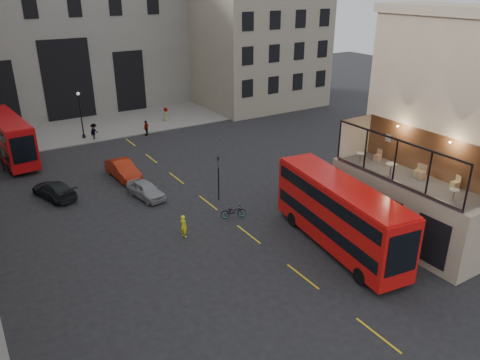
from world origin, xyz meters
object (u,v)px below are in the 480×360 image
car_a (146,190)px  bicycle (233,212)px  cafe_chair_d (378,157)px  pedestrian_d (166,115)px  street_lamp_b (81,118)px  cafe_chair_a (455,185)px  bus_near (340,212)px  traffic_light_near (218,172)px  cafe_table_far (360,156)px  car_c (54,190)px  bus_far (9,136)px  cafe_chair_c (418,173)px  pedestrian_b (94,132)px  cafe_table_mid (391,168)px  car_b (123,170)px  cafe_table_near (454,193)px  cafe_chair_b (421,174)px  pedestrian_c (146,128)px  cyclist (184,226)px

car_a → bicycle: car_a is taller
cafe_chair_d → pedestrian_d: bearing=94.4°
street_lamp_b → cafe_chair_a: bearing=-69.7°
bus_near → cafe_chair_d: 5.82m
traffic_light_near → cafe_table_far: bearing=-51.0°
car_c → bicycle: 15.18m
cafe_table_far → bus_far: bearing=125.6°
cafe_table_far → cafe_chair_c: (1.39, -3.84, -0.23)m
bicycle → pedestrian_b: 24.38m
pedestrian_d → cafe_table_far: cafe_table_far is taller
cafe_table_mid → cafe_chair_c: 1.80m
car_b → cafe_table_far: (11.79, -17.02, 4.30)m
bus_near → pedestrian_d: size_ratio=6.51×
car_b → pedestrian_d: size_ratio=2.64×
street_lamp_b → cafe_chair_c: cafe_chair_c is taller
traffic_light_near → car_c: size_ratio=0.80×
cafe_table_near → cafe_table_mid: size_ratio=0.83×
pedestrian_d → cafe_chair_d: (2.49, -32.25, 3.94)m
bicycle → cafe_table_far: 10.08m
car_c → cafe_table_mid: cafe_table_mid is taller
bus_far → cafe_chair_b: bearing=-56.5°
bicycle → cafe_table_near: bearing=-128.4°
car_b → bus_near: bearing=-71.3°
pedestrian_b → pedestrian_c: (5.60, -1.37, -0.08)m
car_a → cafe_chair_b: bearing=-62.7°
bus_near → cafe_table_far: size_ratio=16.02×
cafe_table_mid → cafe_chair_b: cafe_chair_b is taller
bus_near → cafe_table_near: cafe_table_near is taller
cafe_table_near → cafe_table_far: (-0.14, 7.35, 0.02)m
pedestrian_c → cafe_table_far: size_ratio=2.37×
car_b → cafe_chair_c: bearing=-62.1°
car_c → cafe_table_far: 24.45m
car_c → pedestrian_d: 23.24m
traffic_light_near → cafe_table_far: size_ratio=5.13×
street_lamp_b → car_c: 15.78m
cyclist → pedestrian_b: (0.90, 24.73, 0.12)m
cafe_chair_c → cafe_table_far: bearing=109.9°
cyclist → cafe_chair_d: 14.61m
street_lamp_b → car_b: (-0.00, -13.35, -1.60)m
car_a → car_b: size_ratio=0.85×
street_lamp_b → bus_near: bearing=-76.0°
car_a → traffic_light_near: bearing=-48.2°
bicycle → cafe_table_mid: size_ratio=2.28×
car_b → pedestrian_d: (10.71, 14.89, 0.12)m
cyclist → cafe_table_far: (11.77, -4.52, 4.26)m
traffic_light_near → cafe_chair_c: bearing=-56.2°
cafe_chair_c → traffic_light_near: bearing=123.8°
car_b → cafe_chair_c: (13.18, -20.86, 4.07)m
pedestrian_b → pedestrian_d: size_ratio=1.05×
traffic_light_near → car_b: traffic_light_near is taller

